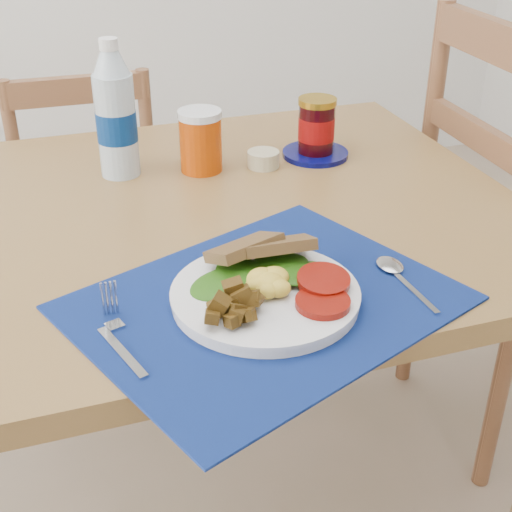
{
  "coord_description": "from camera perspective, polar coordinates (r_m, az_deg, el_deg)",
  "views": [
    {
      "loc": [
        -0.12,
        -0.89,
        1.29
      ],
      "look_at": [
        0.15,
        -0.08,
        0.8
      ],
      "focal_mm": 50.0,
      "sensor_mm": 36.0,
      "label": 1
    }
  ],
  "objects": [
    {
      "name": "fork",
      "position": [
        0.93,
        -11.04,
        -6.2
      ],
      "size": [
        0.05,
        0.17,
        0.0
      ],
      "rotation": [
        0.0,
        0.0,
        0.3
      ],
      "color": "#B2B5BA",
      "rests_on": "placemat"
    },
    {
      "name": "juice_glass",
      "position": [
        1.38,
        -4.45,
        9.03
      ],
      "size": [
        0.08,
        0.08,
        0.11
      ],
      "primitive_type": "cylinder",
      "color": "#B23A04",
      "rests_on": "table"
    },
    {
      "name": "chair_far",
      "position": [
        1.95,
        -13.44,
        5.79
      ],
      "size": [
        0.39,
        0.37,
        1.02
      ],
      "rotation": [
        0.0,
        0.0,
        3.11
      ],
      "color": "brown",
      "rests_on": "ground"
    },
    {
      "name": "water_bottle",
      "position": [
        1.36,
        -11.15,
        10.86
      ],
      "size": [
        0.08,
        0.08,
        0.26
      ],
      "color": "#ADBFCC",
      "rests_on": "table"
    },
    {
      "name": "placemat",
      "position": [
        0.98,
        0.73,
        -3.74
      ],
      "size": [
        0.6,
        0.54,
        0.0
      ],
      "primitive_type": "cube",
      "rotation": [
        0.0,
        0.0,
        0.38
      ],
      "color": "black",
      "rests_on": "table"
    },
    {
      "name": "ramekin",
      "position": [
        1.41,
        0.59,
        7.76
      ],
      "size": [
        0.06,
        0.06,
        0.03
      ],
      "primitive_type": "cylinder",
      "color": "tan",
      "rests_on": "table"
    },
    {
      "name": "breakfast_plate",
      "position": [
        0.97,
        0.53,
        -2.93
      ],
      "size": [
        0.26,
        0.26,
        0.06
      ],
      "rotation": [
        0.0,
        0.0,
        0.2
      ],
      "color": "silver",
      "rests_on": "placemat"
    },
    {
      "name": "jam_on_saucer",
      "position": [
        1.45,
        4.84,
        9.93
      ],
      "size": [
        0.13,
        0.13,
        0.12
      ],
      "color": "#04084C",
      "rests_on": "table"
    },
    {
      "name": "spoon",
      "position": [
        1.05,
        11.32,
        -1.51
      ],
      "size": [
        0.04,
        0.16,
        0.0
      ],
      "rotation": [
        0.0,
        0.0,
        0.05
      ],
      "color": "#B2B5BA",
      "rests_on": "placemat"
    },
    {
      "name": "table",
      "position": [
        1.26,
        -10.51,
        -0.55
      ],
      "size": [
        1.4,
        0.9,
        0.75
      ],
      "color": "brown",
      "rests_on": "ground"
    }
  ]
}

